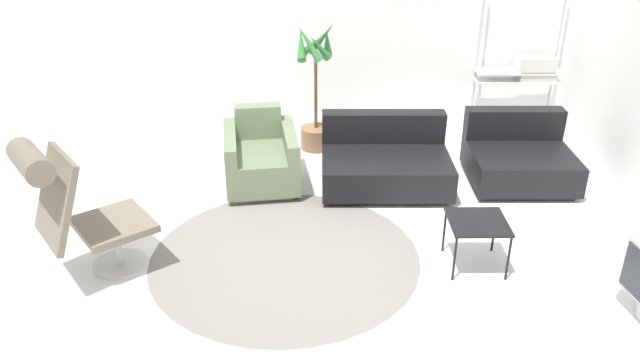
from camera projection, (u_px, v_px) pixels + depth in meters
ground_plane at (307, 246)px, 5.42m from camera, size 12.00×12.00×0.00m
wall_back at (307, 16)px, 7.31m from camera, size 12.00×0.09×2.80m
round_rug at (285, 257)px, 5.26m from camera, size 2.27×2.27×0.01m
lounge_chair at (71, 200)px, 4.70m from camera, size 1.03×0.97×1.19m
armchair_red at (261, 159)px, 6.39m from camera, size 0.83×0.99×0.75m
couch_low at (385, 163)px, 6.39m from camera, size 1.30×0.95×0.68m
couch_second at (519, 159)px, 6.48m from camera, size 1.04×0.95×0.68m
side_table at (478, 225)px, 5.00m from camera, size 0.46×0.46×0.42m
potted_plant at (316, 100)px, 7.08m from camera, size 0.49×0.50×1.47m
shelf_unit at (529, 70)px, 7.34m from camera, size 0.99×0.28×1.96m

